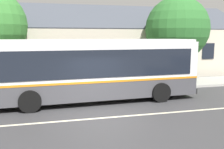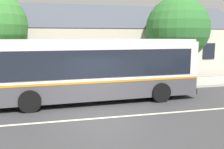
# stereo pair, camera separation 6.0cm
# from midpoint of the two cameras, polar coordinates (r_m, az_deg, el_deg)

# --- Properties ---
(ground_plane) EXTENTS (300.00, 300.00, 0.00)m
(ground_plane) POSITION_cam_midpoint_polar(r_m,az_deg,el_deg) (10.47, -2.17, -9.89)
(ground_plane) COLOR #38383A
(sidewalk_far) EXTENTS (60.00, 3.00, 0.15)m
(sidewalk_far) POSITION_cam_midpoint_polar(r_m,az_deg,el_deg) (16.17, -6.57, -2.97)
(sidewalk_far) COLOR #ADAAA3
(sidewalk_far) RESTS_ON ground
(lane_divider_stripe) EXTENTS (60.00, 0.16, 0.01)m
(lane_divider_stripe) POSITION_cam_midpoint_polar(r_m,az_deg,el_deg) (10.47, -2.17, -9.87)
(lane_divider_stripe) COLOR beige
(lane_divider_stripe) RESTS_ON ground
(community_building) EXTENTS (26.38, 9.83, 7.19)m
(community_building) POSITION_cam_midpoint_polar(r_m,az_deg,el_deg) (23.32, -5.00, 5.59)
(community_building) COLOR beige
(community_building) RESTS_ON ground
(transit_bus) EXTENTS (11.09, 3.06, 3.19)m
(transit_bus) POSITION_cam_midpoint_polar(r_m,az_deg,el_deg) (12.88, -4.92, 1.43)
(transit_bus) COLOR #47474C
(transit_bus) RESTS_ON ground
(street_tree_primary) EXTENTS (4.65, 4.65, 6.20)m
(street_tree_primary) POSITION_cam_midpoint_polar(r_m,az_deg,el_deg) (19.17, 14.55, 10.05)
(street_tree_primary) COLOR #4C3828
(street_tree_primary) RESTS_ON ground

